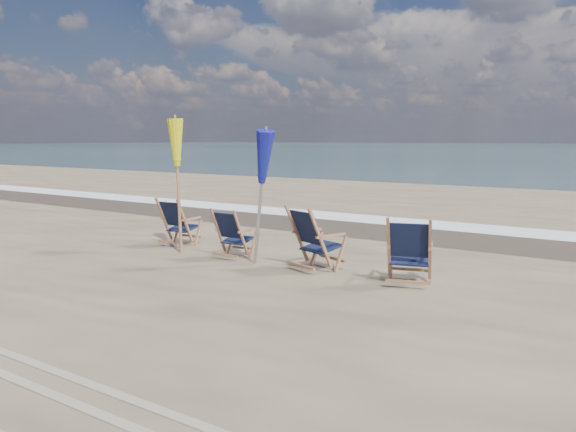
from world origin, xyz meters
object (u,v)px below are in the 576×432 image
object	(u,v)px
beach_chair_0	(185,223)
umbrella_blue	(260,162)
beach_chair_3	(430,253)
beach_chair_2	(320,241)
beach_chair_1	(241,235)
umbrella_yellow	(177,150)

from	to	relation	value
beach_chair_0	umbrella_blue	distance (m)	2.56
beach_chair_3	umbrella_blue	world-z (taller)	umbrella_blue
beach_chair_0	beach_chair_2	xyz separation A→B (m)	(3.30, -0.47, 0.05)
beach_chair_2	beach_chair_3	size ratio (longest dim) A/B	1.04
beach_chair_1	umbrella_yellow	distance (m)	2.00
beach_chair_2	beach_chair_3	xyz separation A→B (m)	(1.69, 0.16, -0.02)
beach_chair_3	umbrella_blue	size ratio (longest dim) A/B	0.45
umbrella_yellow	beach_chair_2	bearing A→B (deg)	-0.71
beach_chair_0	beach_chair_1	xyz separation A→B (m)	(1.65, -0.35, -0.03)
beach_chair_0	umbrella_blue	size ratio (longest dim) A/B	0.43
beach_chair_0	umbrella_yellow	world-z (taller)	umbrella_yellow
umbrella_yellow	umbrella_blue	distance (m)	1.92
beach_chair_3	beach_chair_1	bearing A→B (deg)	-15.98
beach_chair_3	beach_chair_0	bearing A→B (deg)	-20.20
umbrella_yellow	beach_chair_1	bearing A→B (deg)	3.40
beach_chair_3	umbrella_yellow	world-z (taller)	umbrella_yellow
beach_chair_1	beach_chair_3	bearing A→B (deg)	-179.79
beach_chair_3	umbrella_yellow	bearing A→B (deg)	-15.21
beach_chair_2	umbrella_blue	bearing A→B (deg)	22.25
umbrella_yellow	beach_chair_3	bearing A→B (deg)	1.53
beach_chair_3	umbrella_yellow	distance (m)	4.92
beach_chair_3	umbrella_yellow	size ratio (longest dim) A/B	0.42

